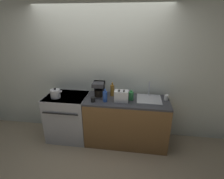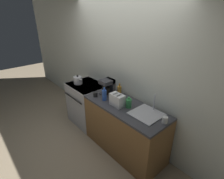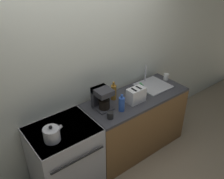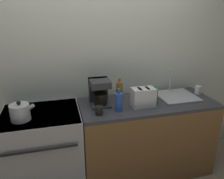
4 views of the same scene
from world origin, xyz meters
TOP-DOWN VIEW (x-y plane):
  - ground_plane at (0.00, 0.00)m, footprint 12.00×12.00m
  - wall_back at (0.00, 0.68)m, footprint 8.00×0.05m
  - stove at (-0.61, 0.31)m, footprint 0.77×0.67m
  - counter_block at (0.54, 0.31)m, footprint 1.50×0.62m
  - kettle at (-0.77, 0.21)m, footprint 0.22×0.18m
  - toaster at (0.44, 0.22)m, footprint 0.24×0.14m
  - coffee_maker at (0.01, 0.39)m, footprint 0.20×0.24m
  - sink_tray at (0.92, 0.38)m, footprint 0.43×0.42m
  - bottle_blue at (0.16, 0.18)m, footprint 0.08×0.08m
  - bottle_amber at (0.25, 0.45)m, footprint 0.07×0.07m
  - bottle_green at (0.60, 0.32)m, footprint 0.09×0.09m
  - cup_white at (1.23, 0.39)m, footprint 0.08×0.08m
  - cup_black at (-0.05, 0.14)m, footprint 0.08×0.08m

SIDE VIEW (x-z plane):
  - ground_plane at x=0.00m, z-range 0.00..0.00m
  - counter_block at x=0.54m, z-range 0.00..0.90m
  - stove at x=-0.61m, z-range 0.01..0.91m
  - sink_tray at x=0.92m, z-range 0.78..1.06m
  - cup_black at x=-0.05m, z-range 0.90..0.99m
  - cup_white at x=1.23m, z-range 0.90..1.00m
  - bottle_green at x=0.60m, z-range 0.89..1.07m
  - kettle at x=-0.77m, z-range 0.88..1.08m
  - bottle_blue at x=0.16m, z-range 0.88..1.11m
  - toaster at x=0.44m, z-range 0.90..1.10m
  - bottle_amber at x=0.25m, z-range 0.88..1.14m
  - coffee_maker at x=0.01m, z-range 0.91..1.19m
  - wall_back at x=0.00m, z-range 0.00..2.60m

